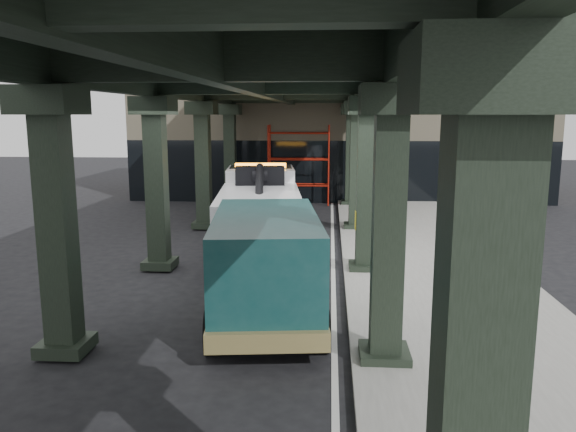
% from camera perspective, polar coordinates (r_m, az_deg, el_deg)
% --- Properties ---
extents(ground, '(90.00, 90.00, 0.00)m').
position_cam_1_polar(ground, '(14.51, -2.15, -7.82)').
color(ground, black).
rests_on(ground, ground).
extents(sidewalk, '(5.00, 40.00, 0.15)m').
position_cam_1_polar(sidewalk, '(16.58, 14.38, -5.55)').
color(sidewalk, gray).
rests_on(sidewalk, ground).
extents(lane_stripe, '(0.12, 38.00, 0.01)m').
position_cam_1_polar(lane_stripe, '(16.34, 4.61, -5.75)').
color(lane_stripe, silver).
rests_on(lane_stripe, ground).
extents(viaduct, '(7.40, 32.00, 6.40)m').
position_cam_1_polar(viaduct, '(15.86, -2.93, 13.71)').
color(viaduct, black).
rests_on(viaduct, ground).
extents(building, '(22.00, 10.00, 8.00)m').
position_cam_1_polar(building, '(33.72, 5.09, 9.36)').
color(building, '#C6B793').
rests_on(building, ground).
extents(scaffolding, '(3.08, 0.88, 4.00)m').
position_cam_1_polar(scaffolding, '(28.50, 1.12, 5.44)').
color(scaffolding, '#AC1D0D').
rests_on(scaffolding, ground).
extents(tow_truck, '(3.36, 8.99, 2.88)m').
position_cam_1_polar(tow_truck, '(19.07, -2.85, 0.90)').
color(tow_truck, black).
rests_on(tow_truck, ground).
extents(towed_van, '(2.97, 6.15, 2.41)m').
position_cam_1_polar(towed_van, '(12.44, -2.24, -4.69)').
color(towed_van, '#103B3C').
rests_on(towed_van, ground).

